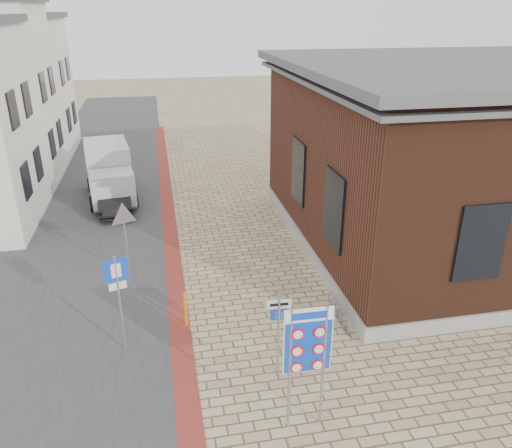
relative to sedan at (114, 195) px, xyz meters
name	(u,v)px	position (x,y,z in m)	size (l,w,h in m)	color
ground	(267,381)	(4.35, -12.72, -0.66)	(120.00, 120.00, 0.00)	tan
road_strip	(95,194)	(-1.15, 2.28, -0.65)	(7.00, 60.00, 0.02)	#38383A
curb_strip	(170,228)	(2.35, -2.72, -0.64)	(0.60, 40.00, 0.02)	maroon
brick_building	(459,153)	(13.34, -5.72, 2.83)	(13.00, 13.00, 6.80)	gray
townhouse_far	(6,86)	(-6.65, 11.28, 3.51)	(7.40, 6.40, 8.30)	white
bike_rack	(339,312)	(7.00, -10.52, -0.40)	(0.08, 1.80, 0.60)	slate
sedan	(114,195)	(0.00, 0.00, 0.00)	(1.40, 4.00, 1.32)	black
box_truck	(109,172)	(-0.26, 1.53, 0.66)	(2.60, 5.12, 2.56)	slate
border_sign	(308,343)	(4.85, -14.22, 1.53)	(1.04, 0.08, 3.04)	gray
essen_sign	(279,323)	(4.68, -12.42, 0.83)	(0.61, 0.07, 2.27)	gray
parking_sign	(118,287)	(0.85, -10.72, 1.30)	(0.60, 0.24, 2.84)	gray
yield_sign	(124,222)	(0.85, -6.72, 1.43)	(0.92, 0.42, 2.72)	gray
bollard	(185,309)	(2.55, -9.92, -0.11)	(0.10, 0.10, 1.09)	orange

